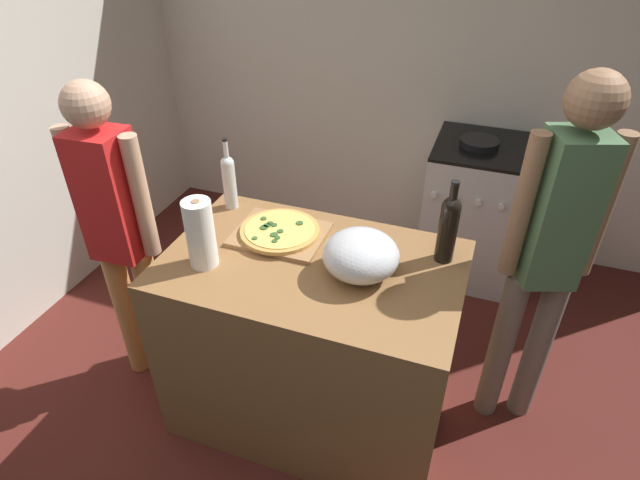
# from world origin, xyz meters

# --- Properties ---
(ground_plane) EXTENTS (4.35, 3.01, 0.02)m
(ground_plane) POSITION_xyz_m (0.00, 1.20, -0.01)
(ground_plane) COLOR #511E19
(kitchen_wall_rear) EXTENTS (4.35, 0.10, 2.60)m
(kitchen_wall_rear) POSITION_xyz_m (0.00, 2.46, 1.30)
(kitchen_wall_rear) COLOR silver
(kitchen_wall_rear) RESTS_ON ground_plane
(kitchen_wall_left) EXTENTS (0.10, 3.01, 2.60)m
(kitchen_wall_left) POSITION_xyz_m (-1.92, 1.20, 1.30)
(kitchen_wall_left) COLOR silver
(kitchen_wall_left) RESTS_ON ground_plane
(counter) EXTENTS (1.26, 0.79, 0.93)m
(counter) POSITION_xyz_m (-0.03, 0.59, 0.47)
(counter) COLOR olive
(counter) RESTS_ON ground_plane
(cutting_board) EXTENTS (0.40, 0.32, 0.02)m
(cutting_board) POSITION_xyz_m (-0.23, 0.73, 0.94)
(cutting_board) COLOR #9E7247
(cutting_board) RESTS_ON counter
(pizza) EXTENTS (0.36, 0.36, 0.03)m
(pizza) POSITION_xyz_m (-0.23, 0.73, 0.96)
(pizza) COLOR tan
(pizza) RESTS_ON cutting_board
(mixing_bowl) EXTENTS (0.31, 0.31, 0.19)m
(mixing_bowl) POSITION_xyz_m (0.18, 0.59, 1.03)
(mixing_bowl) COLOR #B2B2B7
(mixing_bowl) RESTS_ON counter
(paper_towel_roll) EXTENTS (0.12, 0.12, 0.30)m
(paper_towel_roll) POSITION_xyz_m (-0.45, 0.44, 1.08)
(paper_towel_roll) COLOR white
(paper_towel_roll) RESTS_ON counter
(wine_bottle_amber) EXTENTS (0.06, 0.06, 0.36)m
(wine_bottle_amber) POSITION_xyz_m (-0.55, 0.89, 1.08)
(wine_bottle_amber) COLOR silver
(wine_bottle_amber) RESTS_ON counter
(wine_bottle_green) EXTENTS (0.08, 0.08, 0.37)m
(wine_bottle_green) POSITION_xyz_m (0.48, 0.81, 1.10)
(wine_bottle_green) COLOR black
(wine_bottle_green) RESTS_ON counter
(stove) EXTENTS (0.65, 0.63, 0.97)m
(stove) POSITION_xyz_m (0.57, 2.06, 0.47)
(stove) COLOR #B7B7BC
(stove) RESTS_ON ground_plane
(person_in_stripes) EXTENTS (0.40, 0.21, 1.62)m
(person_in_stripes) POSITION_xyz_m (-0.95, 0.53, 0.94)
(person_in_stripes) COLOR #D88C4C
(person_in_stripes) RESTS_ON ground_plane
(person_in_red) EXTENTS (0.37, 0.26, 1.74)m
(person_in_red) POSITION_xyz_m (0.89, 0.92, 1.01)
(person_in_red) COLOR slate
(person_in_red) RESTS_ON ground_plane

